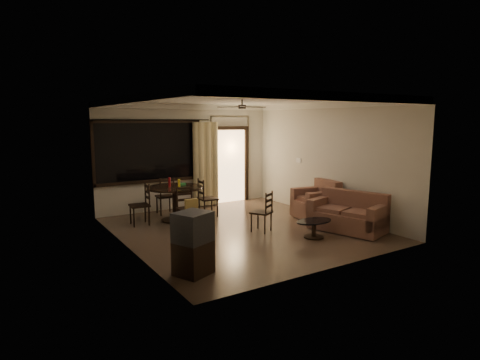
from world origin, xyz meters
TOP-DOWN VIEW (x-y plane):
  - ground at (0.00, 0.00)m, footprint 5.50×5.50m
  - room_shell at (0.59, 1.77)m, footprint 5.50×6.70m
  - dining_table at (-0.92, 1.51)m, footprint 1.31×1.31m
  - dining_chair_west at (-1.75, 1.58)m, footprint 0.45×0.45m
  - dining_chair_east at (-0.08, 1.44)m, footprint 0.45×0.45m
  - dining_chair_south at (-0.99, 0.66)m, footprint 0.45×0.51m
  - dining_chair_north at (-0.86, 2.29)m, footprint 0.45×0.45m
  - tv_cabinet at (-2.03, -1.77)m, footprint 0.65×0.63m
  - sofa at (1.90, -1.31)m, footprint 1.22×1.71m
  - armchair at (2.11, -0.12)m, footprint 1.05×1.05m
  - coffee_table at (0.90, -1.32)m, footprint 0.82×0.49m
  - side_chair at (0.27, -0.37)m, footprint 0.53×0.53m

SIDE VIEW (x-z plane):
  - ground at x=0.00m, z-range 0.00..0.00m
  - coffee_table at x=0.90m, z-range 0.06..0.42m
  - side_chair at x=0.27m, z-range -0.18..0.70m
  - dining_chair_west at x=-1.75m, z-range -0.19..0.76m
  - dining_chair_east at x=-0.08m, z-range -0.19..0.76m
  - dining_chair_north at x=-0.86m, z-range -0.19..0.76m
  - dining_chair_south at x=-0.99m, z-range -0.17..0.78m
  - sofa at x=1.90m, z-range -0.08..0.74m
  - armchair at x=2.11m, z-range -0.08..0.83m
  - tv_cabinet at x=-2.03m, z-range 0.00..0.99m
  - dining_table at x=-0.92m, z-range 0.13..1.16m
  - room_shell at x=0.59m, z-range -0.92..4.58m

